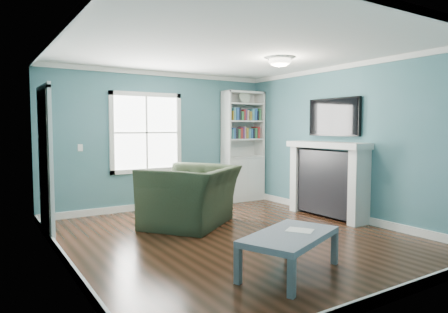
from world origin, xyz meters
TOP-DOWN VIEW (x-y plane):
  - floor at (0.00, 0.00)m, footprint 5.00×5.00m
  - room_walls at (0.00, 0.00)m, footprint 5.00×5.00m
  - trim at (0.00, 0.00)m, footprint 4.50×5.00m
  - window at (-0.30, 2.49)m, footprint 1.40×0.06m
  - bookshelf at (1.77, 2.30)m, footprint 0.90×0.35m
  - fireplace at (2.08, 0.20)m, footprint 0.44×1.58m
  - tv at (2.20, 0.20)m, footprint 0.06×1.10m
  - door at (-2.22, 1.40)m, footprint 0.12×0.98m
  - ceiling_fixture at (0.90, 0.10)m, footprint 0.38×0.38m
  - light_switch at (-1.50, 2.48)m, footprint 0.08×0.01m
  - recliner at (-0.17, 0.95)m, footprint 1.70×1.60m
  - coffee_table at (-0.28, -1.47)m, footprint 1.33×1.04m
  - paper_sheet at (-0.10, -1.44)m, footprint 0.33×0.35m

SIDE VIEW (x-z plane):
  - floor at x=0.00m, z-range 0.00..0.00m
  - coffee_table at x=-0.28m, z-range 0.16..0.59m
  - paper_sheet at x=-0.10m, z-range 0.43..0.43m
  - recliner at x=-0.17m, z-range 0.00..1.25m
  - fireplace at x=2.08m, z-range -0.01..1.29m
  - bookshelf at x=1.77m, z-range -0.23..2.08m
  - door at x=-2.22m, z-range -0.01..2.16m
  - light_switch at x=-1.50m, z-range 1.14..1.26m
  - trim at x=0.00m, z-range -0.06..2.54m
  - window at x=-0.30m, z-range 0.70..2.20m
  - room_walls at x=0.00m, z-range -0.92..4.08m
  - tv at x=2.20m, z-range 1.40..2.05m
  - ceiling_fixture at x=0.90m, z-range 2.47..2.63m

